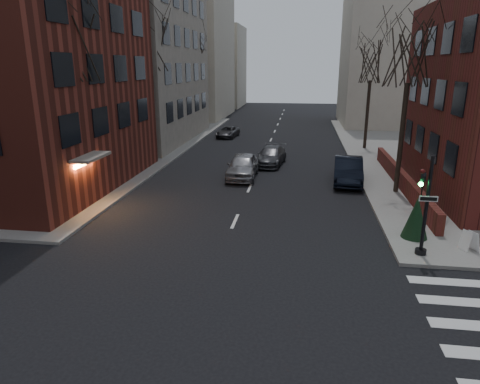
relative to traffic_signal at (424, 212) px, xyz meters
name	(u,v)px	position (x,y,z in m)	size (l,w,h in m)	color
low_wall_right	(401,179)	(1.36, 10.01, -1.26)	(0.35, 16.00, 1.00)	#5B1D1A
building_distant_la	(178,53)	(-22.94, 46.01, 7.09)	(14.00, 16.00, 18.00)	#BFB6A2
building_distant_ra	(402,60)	(7.06, 41.01, 6.09)	(14.00, 14.00, 16.00)	#BFB6A2
building_distant_lb	(215,67)	(-20.94, 63.01, 5.09)	(10.00, 12.00, 14.00)	#BFB6A2
traffic_signal	(424,212)	(0.00, 0.00, 0.00)	(0.76, 0.44, 4.00)	black
tree_left_a	(70,43)	(-16.74, 5.01, 6.56)	(4.18, 4.18, 10.26)	#2D231C
tree_left_b	(150,45)	(-16.74, 17.01, 7.00)	(4.40, 4.40, 10.80)	#2D231C
tree_left_c	(195,59)	(-16.74, 31.01, 6.12)	(3.96, 3.96, 9.72)	#2D231C
tree_right_a	(411,53)	(0.86, 9.01, 6.12)	(3.96, 3.96, 9.72)	#2D231C
tree_right_b	(372,63)	(0.86, 23.01, 5.68)	(3.74, 3.74, 9.18)	#2D231C
streetlamp_near	(143,111)	(-16.14, 13.01, 2.33)	(0.36, 0.36, 6.28)	black
streetlamp_far	(205,93)	(-16.14, 33.01, 2.33)	(0.36, 0.36, 6.28)	black
parked_sedan	(348,170)	(-1.76, 11.15, -1.08)	(1.76, 5.05, 1.66)	black
car_lane_silver	(243,166)	(-8.74, 11.53, -1.10)	(1.92, 4.77, 1.62)	gray
car_lane_gray	(271,156)	(-7.14, 15.69, -1.23)	(1.91, 4.69, 1.36)	#38383C
car_lane_far	(228,132)	(-12.63, 28.08, -1.35)	(1.86, 4.04, 1.12)	#3A393E
sandwich_board	(470,241)	(2.09, 0.66, -1.35)	(0.37, 0.51, 0.82)	white
evergreen_shrub	(416,217)	(0.21, 1.75, -0.83)	(1.11, 1.11, 1.86)	black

